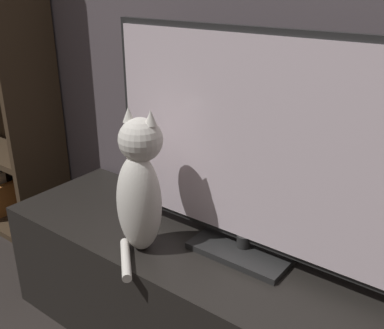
% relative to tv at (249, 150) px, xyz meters
% --- Properties ---
extents(tv_stand, '(1.34, 0.47, 0.42)m').
position_rel_tv_xyz_m(tv_stand, '(-0.19, -0.06, -0.55)').
color(tv_stand, black).
rests_on(tv_stand, ground_plane).
extents(tv, '(0.96, 0.19, 0.68)m').
position_rel_tv_xyz_m(tv, '(0.00, 0.00, 0.00)').
color(tv, black).
rests_on(tv, tv_stand).
extents(cat, '(0.19, 0.27, 0.45)m').
position_rel_tv_xyz_m(cat, '(-0.27, -0.17, -0.13)').
color(cat, silver).
rests_on(cat, tv_stand).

